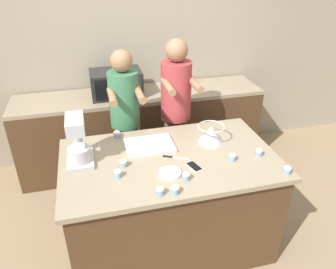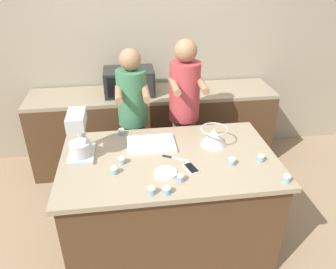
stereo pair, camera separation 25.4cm
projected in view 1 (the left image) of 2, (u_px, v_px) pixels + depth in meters
The scene contains 22 objects.
ground_plane at pixel (169, 239), 3.03m from camera, with size 16.00×16.00×0.00m, color #937A5B.
back_wall at pixel (133, 49), 3.80m from camera, with size 10.00×0.06×2.70m.
island_counter at pixel (169, 201), 2.81m from camera, with size 1.70×1.02×0.90m.
back_counter at pixel (141, 129), 3.93m from camera, with size 2.80×0.60×0.93m.
person_left at pixel (126, 126), 3.17m from camera, with size 0.30×0.48×1.59m.
person_right at pixel (176, 117), 3.26m from camera, with size 0.31×0.49×1.66m.
stand_mixer at pixel (78, 143), 2.46m from camera, with size 0.20×0.30×0.38m.
mixing_bowl at pixel (211, 133), 2.76m from camera, with size 0.23×0.23×0.15m.
baking_tray at pixel (149, 145), 2.73m from camera, with size 0.40×0.29×0.04m.
microwave_oven at pixel (116, 83), 3.58m from camera, with size 0.55×0.37×0.28m.
cell_phone at pixel (194, 167), 2.47m from camera, with size 0.11×0.16×0.01m.
small_plate at pixel (170, 173), 2.39m from camera, with size 0.17×0.17×0.02m.
knife at pixel (174, 157), 2.58m from camera, with size 0.20×0.12×0.01m.
cupcake_0 at pixel (186, 176), 2.32m from camera, with size 0.06×0.06×0.06m.
cupcake_1 at pixel (175, 189), 2.19m from camera, with size 0.06×0.06×0.06m.
cupcake_2 at pixel (259, 152), 2.61m from camera, with size 0.06×0.06×0.06m.
cupcake_3 at pixel (117, 134), 2.86m from camera, with size 0.06×0.06×0.06m.
cupcake_4 at pixel (124, 163), 2.47m from camera, with size 0.06×0.06×0.06m.
cupcake_5 at pixel (160, 190), 2.18m from camera, with size 0.06×0.06×0.06m.
cupcake_6 at pixel (118, 173), 2.35m from camera, with size 0.06×0.06×0.06m.
cupcake_7 at pixel (232, 157), 2.54m from camera, with size 0.06×0.06×0.06m.
cupcake_8 at pixel (288, 170), 2.39m from camera, with size 0.06×0.06×0.06m.
Camera 1 is at (-0.55, -2.11, 2.31)m, focal length 35.00 mm.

